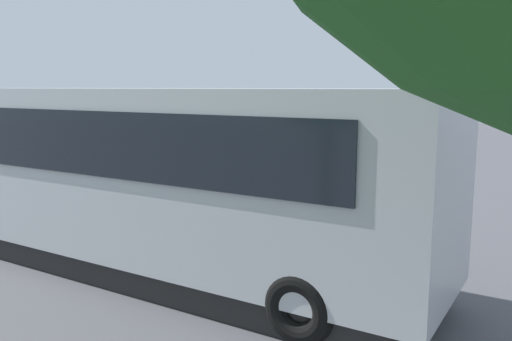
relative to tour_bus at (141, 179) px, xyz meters
The scene contains 13 objects.
ground_plane 5.59m from the tour_bus, 91.80° to the right, with size 80.00×80.00×0.00m, color #4C4C51.
tour_bus is the anchor object (origin of this frame).
spectator_far_left 2.79m from the tour_bus, 119.97° to the right, with size 0.58×0.36×1.74m.
spectator_left 2.65m from the tour_bus, 100.96° to the right, with size 0.58×0.34×1.74m.
spectator_centre 2.49m from the tour_bus, 80.71° to the right, with size 0.58×0.37×1.69m.
spectator_right 3.06m from the tour_bus, 66.55° to the right, with size 0.58×0.37×1.73m.
parked_motorcycle_silver 2.18m from the tour_bus, 80.94° to the right, with size 2.05×0.58×0.99m.
parked_motorcycle_dark 3.35m from the tour_bus, 39.10° to the right, with size 2.05×0.59×0.99m.
stunt_motorcycle 8.22m from the tour_bus, 69.78° to the right, with size 2.05×0.58×1.23m.
traffic_cone 8.47m from the tour_bus, 87.02° to the right, with size 0.34×0.34×0.63m.
bay_line_a 7.25m from the tour_bus, 118.57° to the right, with size 0.14×3.80×0.01m.
bay_line_b 6.47m from the tour_bus, 97.36° to the right, with size 0.14×3.95×0.01m.
bay_line_c 6.66m from the tour_bus, 74.03° to the right, with size 0.14×4.15×0.01m.
Camera 1 is at (-6.64, 11.97, 3.27)m, focal length 36.89 mm.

